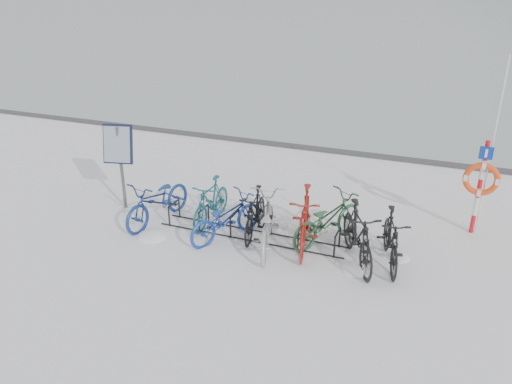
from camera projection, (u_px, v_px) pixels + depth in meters
The scene contains 15 objects.
ground at pixel (251, 236), 10.32m from camera, with size 900.00×900.00×0.00m, color white.
quay_edge at pixel (323, 150), 15.34m from camera, with size 400.00×0.25×0.10m, color #3F3F42.
bike_rack at pixel (251, 228), 10.25m from camera, with size 4.00×0.48×0.46m.
info_board at pixel (119, 149), 11.03m from camera, with size 0.70×0.39×1.99m.
lifebuoy_station at pixel (481, 179), 9.94m from camera, with size 0.70×0.22×3.64m.
bike_0 at pixel (158, 199), 10.77m from camera, with size 0.69×1.98×1.04m, color navy.
bike_1 at pixel (211, 200), 10.74m from camera, with size 0.47×1.68×1.01m, color #145561.
bike_2 at pixel (226, 216), 10.10m from camera, with size 0.63×1.81×0.95m, color #1D3E9A.
bike_3 at pixel (255, 211), 10.25m from camera, with size 0.47×1.65×0.99m, color black.
bike_4 at pixel (266, 221), 9.75m from camera, with size 0.71×2.04×1.07m, color #A4A7AB.
bike_5 at pixel (305, 218), 9.75m from camera, with size 0.56×2.00×1.20m, color maroon.
bike_6 at pixel (327, 217), 9.98m from camera, with size 0.67×1.92×1.01m, color #295836.
bike_7 at pixel (358, 234), 9.19m from camera, with size 0.54×1.93×1.16m, color black.
bike_8 at pixel (391, 237), 9.17m from camera, with size 0.49×1.75×1.05m, color black.
snow_drifts at pixel (269, 242), 10.09m from camera, with size 5.37×2.10×0.22m.
Camera 1 is at (3.45, -8.45, 4.92)m, focal length 35.00 mm.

